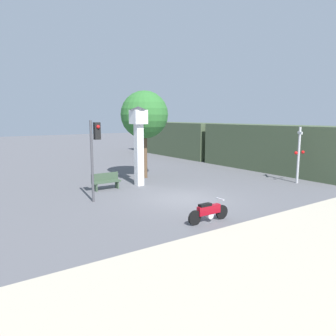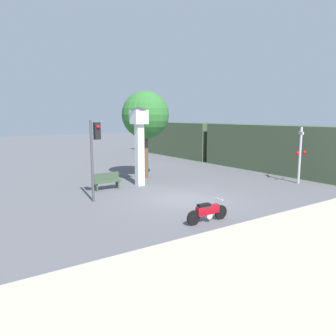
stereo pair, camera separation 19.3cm
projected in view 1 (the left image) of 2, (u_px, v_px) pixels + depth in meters
name	position (u px, v px, depth m)	size (l,w,h in m)	color
ground_plane	(184.00, 199.00, 16.07)	(120.00, 120.00, 0.00)	#56565B
sidewalk_strip	(328.00, 246.00, 10.17)	(36.00, 6.00, 0.10)	#B2A893
motorcycle	(209.00, 212.00, 12.57)	(1.92, 0.42, 0.85)	black
clock_tower	(139.00, 134.00, 18.86)	(0.96, 0.96, 4.60)	white
freight_train	(215.00, 142.00, 29.46)	(2.80, 24.18, 3.40)	#425138
traffic_light	(95.00, 146.00, 15.30)	(0.50, 0.35, 3.86)	#47474C
railroad_crossing_signal	(299.00, 153.00, 19.73)	(0.90, 0.82, 3.41)	#B7B7BC
street_tree	(144.00, 115.00, 21.09)	(3.06, 3.06, 5.67)	brown
bench	(106.00, 181.00, 18.15)	(1.60, 0.44, 0.92)	#384C38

